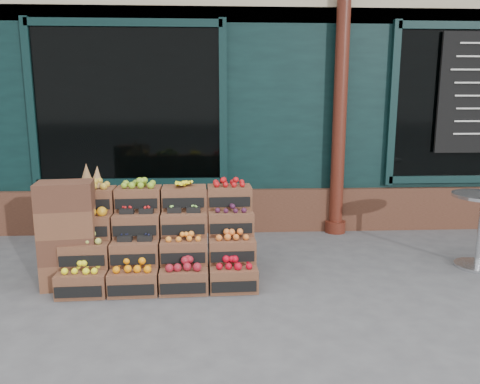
{
  "coord_description": "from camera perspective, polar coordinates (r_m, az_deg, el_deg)",
  "views": [
    {
      "loc": [
        -0.45,
        -4.17,
        1.81
      ],
      "look_at": [
        -0.2,
        0.7,
        0.85
      ],
      "focal_mm": 35.0,
      "sensor_mm": 36.0,
      "label": 1
    }
  ],
  "objects": [
    {
      "name": "ground",
      "position": [
        4.57,
        3.03,
        -12.22
      ],
      "size": [
        60.0,
        60.0,
        0.0
      ],
      "primitive_type": "plane",
      "color": "#4E4E51",
      "rests_on": "ground"
    },
    {
      "name": "shopkeeper",
      "position": [
        7.2,
        -13.77,
        3.61
      ],
      "size": [
        0.69,
        0.48,
        1.81
      ],
      "primitive_type": "imported",
      "rotation": [
        0.0,
        0.0,
        3.07
      ],
      "color": "#17531D",
      "rests_on": "ground"
    },
    {
      "name": "crate_display",
      "position": [
        4.9,
        -9.63,
        -6.19
      ],
      "size": [
        1.91,
        0.98,
        1.18
      ],
      "rotation": [
        0.0,
        0.0,
        0.03
      ],
      "color": "brown",
      "rests_on": "ground"
    },
    {
      "name": "spare_crates",
      "position": [
        4.88,
        -20.25,
        -4.89
      ],
      "size": [
        0.57,
        0.43,
        1.04
      ],
      "rotation": [
        0.0,
        0.0,
        0.14
      ],
      "color": "brown",
      "rests_on": "ground"
    },
    {
      "name": "shop_facade",
      "position": [
        9.31,
        -0.18,
        14.74
      ],
      "size": [
        12.0,
        6.24,
        4.8
      ],
      "color": "black",
      "rests_on": "ground"
    }
  ]
}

